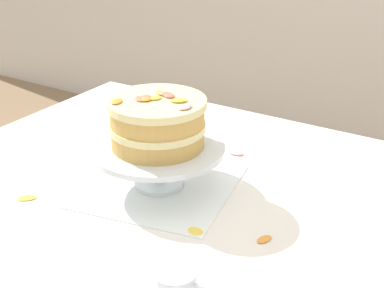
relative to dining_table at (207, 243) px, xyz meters
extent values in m
cube|color=white|center=(0.00, 0.03, 0.08)|extent=(1.40, 1.00, 0.03)
cylinder|color=brown|center=(-0.60, 0.43, -0.29)|extent=(0.06, 0.06, 0.71)
cube|color=white|center=(-0.13, 0.02, 0.09)|extent=(0.38, 0.38, 0.00)
cylinder|color=silver|center=(-0.13, 0.02, 0.10)|extent=(0.11, 0.11, 0.01)
cylinder|color=silver|center=(-0.13, 0.02, 0.14)|extent=(0.03, 0.03, 0.07)
cylinder|color=silver|center=(-0.13, 0.02, 0.19)|extent=(0.29, 0.29, 0.01)
cylinder|color=tan|center=(-0.13, 0.02, 0.21)|extent=(0.20, 0.20, 0.04)
cylinder|color=beige|center=(-0.13, 0.02, 0.24)|extent=(0.20, 0.20, 0.01)
cylinder|color=tan|center=(-0.13, 0.02, 0.26)|extent=(0.20, 0.20, 0.04)
cylinder|color=beige|center=(-0.13, 0.02, 0.29)|extent=(0.21, 0.21, 0.02)
ellipsoid|color=#E56B51|center=(-0.16, 0.01, 0.30)|extent=(0.03, 0.03, 0.01)
ellipsoid|color=yellow|center=(-0.09, 0.03, 0.30)|extent=(0.04, 0.04, 0.01)
ellipsoid|color=#E56B51|center=(-0.12, 0.04, 0.30)|extent=(0.03, 0.03, 0.01)
ellipsoid|color=#E56B51|center=(-0.16, 0.00, 0.30)|extent=(0.04, 0.04, 0.01)
ellipsoid|color=pink|center=(-0.06, 0.01, 0.30)|extent=(0.02, 0.04, 0.01)
ellipsoid|color=orange|center=(-0.15, 0.00, 0.30)|extent=(0.03, 0.03, 0.01)
ellipsoid|color=orange|center=(-0.19, -0.04, 0.30)|extent=(0.03, 0.04, 0.00)
ellipsoid|color=yellow|center=(-0.14, 0.02, 0.30)|extent=(0.03, 0.04, 0.01)
ellipsoid|color=#E56B51|center=(-0.13, 0.05, 0.30)|extent=(0.04, 0.03, 0.01)
ellipsoid|color=yellow|center=(-0.15, 0.05, 0.30)|extent=(0.04, 0.03, 0.01)
cylinder|color=white|center=(0.10, -0.27, 0.12)|extent=(0.07, 0.07, 0.05)
ellipsoid|color=orange|center=(0.15, -0.05, 0.09)|extent=(0.03, 0.04, 0.01)
ellipsoid|color=yellow|center=(0.03, -0.09, 0.10)|extent=(0.04, 0.03, 0.01)
ellipsoid|color=pink|center=(-0.07, 0.25, 0.10)|extent=(0.04, 0.03, 0.01)
ellipsoid|color=yellow|center=(-0.34, -0.18, 0.09)|extent=(0.05, 0.04, 0.00)
camera|label=1|loc=(0.49, -0.84, 0.69)|focal=51.11mm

